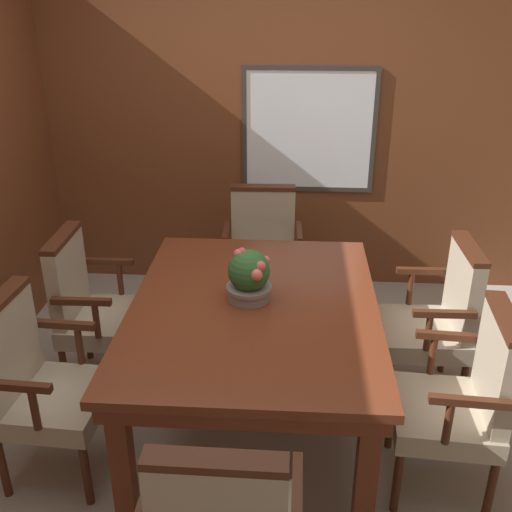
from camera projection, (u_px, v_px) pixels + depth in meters
The scene contains 9 objects.
ground_plane at pixel (226, 436), 3.28m from camera, with size 14.00×14.00×0.00m, color #A39E93.
wall_back at pixel (252, 132), 4.53m from camera, with size 7.20×0.08×2.45m.
dining_table at pixel (254, 320), 3.10m from camera, with size 1.26×1.66×0.77m.
chair_left_far at pixel (91, 305), 3.54m from camera, with size 0.48×0.55×0.97m.
chair_right_near at pixel (463, 396), 2.76m from camera, with size 0.51×0.57×0.97m.
chair_head_far at pixel (263, 251), 4.25m from camera, with size 0.55×0.49×0.97m.
chair_left_near at pixel (38, 381), 2.87m from camera, with size 0.50×0.56×0.97m.
chair_right_far at pixel (437, 317), 3.42m from camera, with size 0.49×0.55×0.97m.
potted_plant at pixel (249, 276), 3.05m from camera, with size 0.24×0.24×0.28m.
Camera 1 is at (0.33, -2.54, 2.27)m, focal length 42.00 mm.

